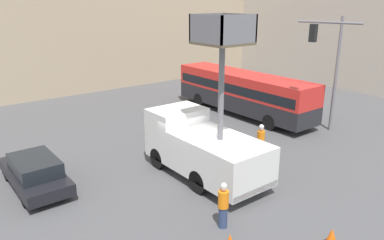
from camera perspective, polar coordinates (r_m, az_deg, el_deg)
The scene contains 9 objects.
ground_plane at distance 17.63m, azimuth 0.00°, elevation -8.27°, with size 120.00×120.00×0.00m, color #4C4C4F.
building_backdrop_side at distance 40.52m, azimuth 26.19°, elevation 10.90°, with size 10.00×28.00×8.27m.
utility_truck at distance 16.89m, azimuth 1.69°, elevation -3.74°, with size 2.59×6.22×7.25m.
city_bus at distance 26.50m, azimuth 7.73°, elevation 4.50°, with size 2.47×11.27×2.93m.
traffic_light_pole at distance 22.87m, azimuth 20.23°, elevation 8.90°, with size 3.82×3.57×6.90m.
road_worker_near_truck at distance 13.53m, azimuth 4.78°, elevation -12.84°, with size 0.38×0.38×1.75m.
road_worker_directing at distance 19.06m, azimuth 10.41°, elevation -3.36°, with size 0.38×0.38×1.91m.
traffic_cone_mid_road at distance 13.69m, azimuth 20.48°, elevation -16.44°, with size 0.56×0.56×0.64m.
parked_car_curbside at distance 17.52m, azimuth -22.82°, elevation -7.33°, with size 1.88×4.69×1.42m.
Camera 1 is at (-9.72, -12.50, 7.75)m, focal length 35.00 mm.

